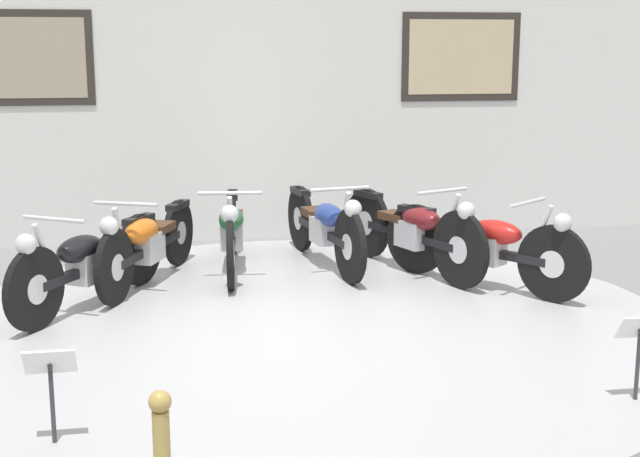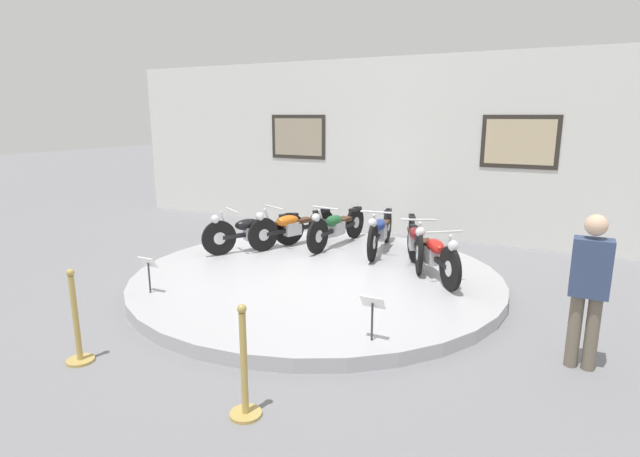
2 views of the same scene
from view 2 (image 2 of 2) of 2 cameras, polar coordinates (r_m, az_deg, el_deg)
The scene contains 14 objects.
ground_plane at distance 7.77m, azimuth -0.35°, elevation -6.25°, with size 60.00×60.00×0.00m, color slate.
display_platform at distance 7.74m, azimuth -0.35°, elevation -5.65°, with size 5.58×5.58×0.17m, color #ADADB2.
back_wall at distance 10.86m, azimuth 9.01°, elevation 9.11°, with size 14.00×0.22×3.72m.
motorcycle_black at distance 8.94m, azimuth -7.66°, elevation -0.17°, with size 1.08×1.69×0.78m.
motorcycle_orange at distance 9.22m, azimuth -3.26°, elevation 0.30°, with size 0.82×1.82×0.78m.
motorcycle_green at distance 9.18m, azimuth 1.88°, elevation 0.31°, with size 0.54×1.97×0.79m.
motorcycle_blue at distance 8.86m, azimuth 6.89°, elevation -0.19°, with size 0.54×1.97×0.80m.
motorcycle_maroon at distance 8.31m, azimuth 10.85°, elevation -1.15°, with size 0.81×1.89×0.81m.
motorcycle_red at distance 7.63m, azimuth 12.73°, elevation -2.61°, with size 1.23×1.61×0.79m.
info_placard_front_left at distance 7.14m, azimuth -19.01°, elevation -4.17°, with size 0.26×0.11×0.51m.
info_placard_front_centre at distance 5.39m, azimuth 6.01°, elevation -9.04°, with size 0.26×0.11×0.51m.
visitor_standing at distance 5.65m, azimuth 28.38°, elevation -5.60°, with size 0.36×0.22×1.61m.
stanchion_post_left_of_entry at distance 5.87m, azimuth -26.00°, elevation -10.52°, with size 0.28×0.28×1.02m.
stanchion_post_right_of_entry at distance 4.48m, azimuth -8.63°, elevation -16.68°, with size 0.28×0.28×1.02m.
Camera 2 is at (3.39, -6.51, 2.54)m, focal length 28.00 mm.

